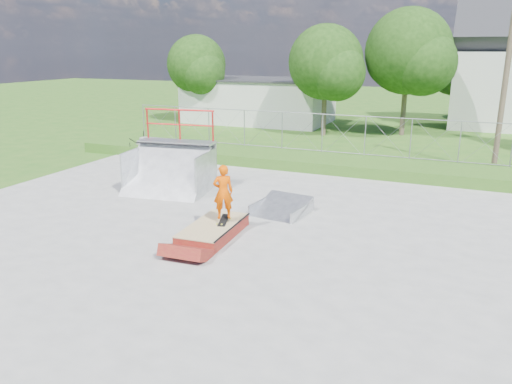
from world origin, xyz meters
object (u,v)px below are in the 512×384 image
quarter_pipe (167,153)px  flat_bank_ramp (281,207)px  skater (223,194)px  grind_box (213,231)px

quarter_pipe → flat_bank_ramp: 5.05m
skater → flat_bank_ramp: bearing=-143.6°
flat_bank_ramp → grind_box: bearing=-104.2°
grind_box → skater: (0.18, 0.31, 1.03)m
quarter_pipe → skater: quarter_pipe is taller
flat_bank_ramp → skater: (-0.91, -2.36, 0.97)m
grind_box → quarter_pipe: size_ratio=0.88×
grind_box → quarter_pipe: bearing=133.8°
skater → quarter_pipe: bearing=-72.0°
quarter_pipe → grind_box: bearing=-50.8°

